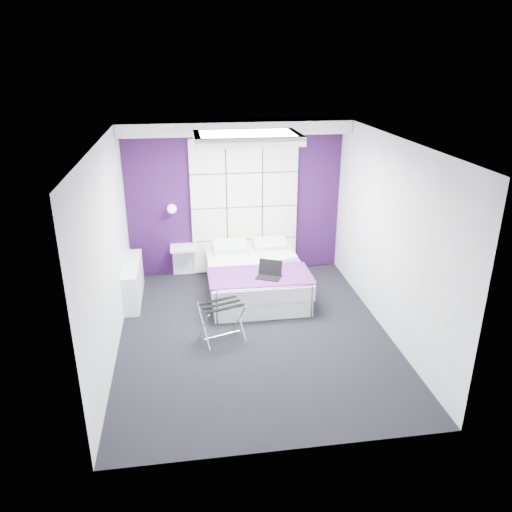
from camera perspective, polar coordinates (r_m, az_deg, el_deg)
The scene contains 15 objects.
floor at distance 6.90m, azimuth -0.23°, elevation -8.80°, with size 4.40×4.40×0.00m, color black.
ceiling at distance 6.00m, azimuth -0.27°, elevation 13.07°, with size 4.40×4.40×0.00m, color white.
wall_back at distance 8.41m, azimuth -2.41°, elevation 6.58°, with size 3.60×3.60×0.00m, color silver.
wall_left at distance 6.35m, azimuth -16.56°, elevation 0.47°, with size 4.40×4.40×0.00m, color silver.
wall_right at distance 6.81m, azimuth 14.93°, elevation 2.10°, with size 4.40×4.40×0.00m, color silver.
accent_wall at distance 8.40m, azimuth -2.40°, elevation 6.56°, with size 3.58×0.02×2.58m, color #2D0E3C.
soffit at distance 7.93m, azimuth -2.35°, elevation 14.49°, with size 3.58×0.50×0.20m, color white.
headboard at distance 8.40m, azimuth -1.33°, elevation 5.66°, with size 1.80×0.08×2.30m, color white, non-canonical shape.
skylight at distance 6.59m, azimuth -1.04°, elevation 13.43°, with size 1.36×0.86×0.12m, color white, non-canonical shape.
wall_lamp at distance 8.26m, azimuth -9.59°, elevation 5.42°, with size 0.15×0.15×0.15m, color white.
radiator at distance 7.90m, azimuth -13.86°, elevation -2.82°, with size 0.22×1.20×0.60m, color white.
bed at distance 7.87m, azimuth -0.07°, elevation -2.48°, with size 1.52×1.83×0.65m.
nightstand at distance 8.43m, azimuth -8.28°, elevation 0.94°, with size 0.44×0.34×0.05m, color white.
luggage_rack at distance 6.66m, azimuth -3.91°, elevation -7.47°, with size 0.53×0.39×0.52m.
laptop at distance 7.29m, azimuth 1.39°, elevation -1.94°, with size 0.35×0.25×0.25m.
Camera 1 is at (-0.84, -5.87, 3.53)m, focal length 35.00 mm.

